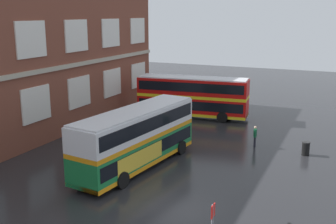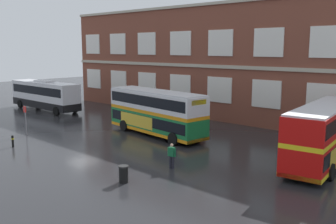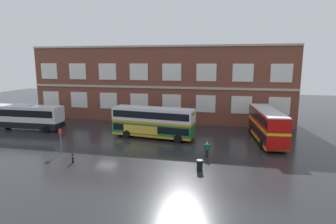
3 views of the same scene
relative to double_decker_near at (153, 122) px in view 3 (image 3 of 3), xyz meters
name	(u,v)px [view 3 (image 3 of 3)]	position (x,y,z in m)	size (l,w,h in m)	color
ground_plane	(112,141)	(-4.68, -2.82, -2.15)	(120.00, 120.00, 0.00)	#232326
brick_terminal_building	(161,84)	(-2.14, 13.16, 4.02)	(44.09, 8.19, 12.64)	brown
double_decker_near	(153,122)	(0.00, 0.00, 0.00)	(11.23, 3.90, 4.07)	#197038
double_decker_middle	(267,125)	(14.58, 1.57, 0.00)	(3.85, 11.22, 4.07)	red
touring_coach	(24,117)	(-20.24, 0.50, -0.24)	(12.04, 3.01, 3.80)	silver
waiting_passenger	(207,149)	(7.65, -6.37, -1.22)	(0.64, 0.30, 1.70)	black
bus_stand_flag	(61,138)	(-8.49, -8.18, -0.51)	(0.44, 0.10, 2.70)	slate
station_litter_bin	(200,165)	(7.30, -10.26, -1.63)	(0.60, 0.60, 1.03)	black
safety_bollard_east	(73,158)	(-5.45, -10.90, -1.66)	(0.19, 0.19, 0.95)	black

